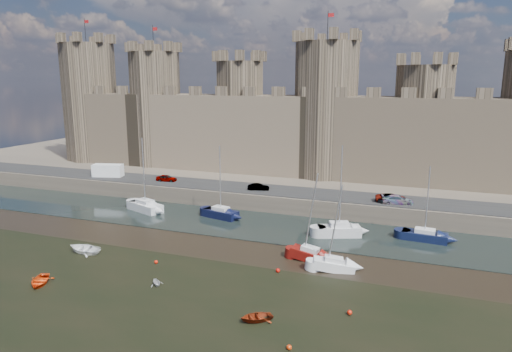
% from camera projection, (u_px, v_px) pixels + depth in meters
% --- Properties ---
extents(ground, '(160.00, 160.00, 0.00)m').
position_uv_depth(ground, '(181.00, 311.00, 38.77)').
color(ground, black).
rests_on(ground, ground).
extents(seaweed_patch, '(70.00, 34.00, 0.01)m').
position_uv_depth(seaweed_patch, '(140.00, 349.00, 33.25)').
color(seaweed_patch, black).
rests_on(seaweed_patch, ground).
extents(water_channel, '(160.00, 12.00, 0.08)m').
position_uv_depth(water_channel, '(270.00, 227.00, 60.80)').
color(water_channel, black).
rests_on(water_channel, ground).
extents(quay, '(160.00, 60.00, 2.50)m').
position_uv_depth(quay, '(325.00, 169.00, 93.61)').
color(quay, '#4C443A').
rests_on(quay, ground).
extents(road, '(160.00, 7.00, 0.10)m').
position_uv_depth(road, '(291.00, 192.00, 69.46)').
color(road, black).
rests_on(road, quay).
extents(castle, '(108.50, 11.00, 29.00)m').
position_uv_depth(castle, '(310.00, 123.00, 80.64)').
color(castle, '#42382B').
rests_on(castle, quay).
extents(car_0, '(3.58, 1.77, 1.17)m').
position_uv_depth(car_0, '(166.00, 178.00, 76.41)').
color(car_0, gray).
rests_on(car_0, quay).
extents(car_1, '(3.47, 1.90, 1.09)m').
position_uv_depth(car_1, '(258.00, 187.00, 70.26)').
color(car_1, gray).
rests_on(car_1, quay).
extents(car_2, '(4.55, 2.60, 1.24)m').
position_uv_depth(car_2, '(397.00, 200.00, 62.55)').
color(car_2, gray).
rests_on(car_2, quay).
extents(car_3, '(4.60, 2.39, 1.24)m').
position_uv_depth(car_3, '(392.00, 198.00, 63.25)').
color(car_3, gray).
rests_on(car_3, quay).
extents(van, '(5.47, 3.27, 2.23)m').
position_uv_depth(van, '(108.00, 171.00, 79.97)').
color(van, white).
rests_on(van, quay).
extents(sailboat_0, '(6.29, 4.20, 10.96)m').
position_uv_depth(sailboat_0, '(145.00, 206.00, 67.88)').
color(sailboat_0, silver).
rests_on(sailboat_0, ground).
extents(sailboat_1, '(5.44, 3.09, 10.26)m').
position_uv_depth(sailboat_1, '(221.00, 213.00, 64.53)').
color(sailboat_1, black).
rests_on(sailboat_1, ground).
extents(sailboat_2, '(5.69, 3.88, 11.44)m').
position_uv_depth(sailboat_2, '(339.00, 230.00, 56.99)').
color(sailboat_2, silver).
rests_on(sailboat_2, ground).
extents(sailboat_3, '(5.39, 2.47, 9.19)m').
position_uv_depth(sailboat_3, '(425.00, 235.00, 55.48)').
color(sailboat_3, black).
rests_on(sailboat_3, ground).
extents(sailboat_4, '(4.32, 2.04, 9.77)m').
position_uv_depth(sailboat_4, '(310.00, 254.00, 49.52)').
color(sailboat_4, '#660F0B').
rests_on(sailboat_4, ground).
extents(sailboat_5, '(4.51, 2.61, 9.15)m').
position_uv_depth(sailboat_5, '(334.00, 264.00, 46.88)').
color(sailboat_5, silver).
rests_on(sailboat_5, ground).
extents(dinghy_0, '(3.25, 3.64, 0.62)m').
position_uv_depth(dinghy_0, '(40.00, 281.00, 43.72)').
color(dinghy_0, '#E53F0D').
rests_on(dinghy_0, ground).
extents(dinghy_3, '(1.82, 1.78, 0.73)m').
position_uv_depth(dinghy_3, '(156.00, 282.00, 43.44)').
color(dinghy_3, silver).
rests_on(dinghy_3, ground).
extents(dinghy_4, '(3.39, 3.35, 0.58)m').
position_uv_depth(dinghy_4, '(256.00, 318.00, 37.10)').
color(dinghy_4, maroon).
rests_on(dinghy_4, ground).
extents(dinghy_6, '(3.85, 2.88, 0.76)m').
position_uv_depth(dinghy_6, '(84.00, 250.00, 51.66)').
color(dinghy_6, white).
rests_on(dinghy_6, ground).
extents(buoy_1, '(0.39, 0.39, 0.39)m').
position_uv_depth(buoy_1, '(156.00, 262.00, 48.66)').
color(buoy_1, red).
rests_on(buoy_1, ground).
extents(buoy_2, '(0.40, 0.40, 0.40)m').
position_uv_depth(buoy_2, '(289.00, 347.00, 33.17)').
color(buoy_2, red).
rests_on(buoy_2, ground).
extents(buoy_3, '(0.43, 0.43, 0.43)m').
position_uv_depth(buoy_3, '(278.00, 271.00, 46.45)').
color(buoy_3, red).
rests_on(buoy_3, ground).
extents(buoy_5, '(0.43, 0.43, 0.43)m').
position_uv_depth(buoy_5, '(350.00, 312.00, 38.09)').
color(buoy_5, red).
rests_on(buoy_5, ground).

